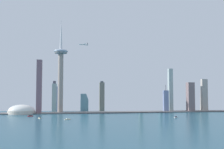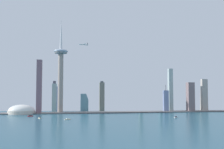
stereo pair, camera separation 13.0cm
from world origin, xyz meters
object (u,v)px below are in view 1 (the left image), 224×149
(skyscraper_8, at_px, (84,102))
(skyscraper_10, at_px, (56,99))
(skyscraper_9, at_px, (39,87))
(skyscraper_12, at_px, (54,97))
(skyscraper_7, at_px, (170,90))
(boat_3, at_px, (68,119))
(skyscraper_3, at_px, (102,97))
(skyscraper_0, at_px, (204,95))
(stadium_dome, at_px, (21,111))
(skyscraper_11, at_px, (196,90))
(airplane, at_px, (84,44))
(boat_1, at_px, (176,117))
(skyscraper_5, at_px, (196,104))
(skyscraper_2, at_px, (162,97))
(skyscraper_6, at_px, (190,97))
(boat_2, at_px, (30,116))
(skyscraper_1, at_px, (166,101))
(skyscraper_4, at_px, (141,93))
(observation_tower, at_px, (61,68))
(boat_0, at_px, (40,118))

(skyscraper_8, height_order, skyscraper_10, skyscraper_10)
(skyscraper_9, bearing_deg, skyscraper_12, 50.46)
(skyscraper_7, xyz_separation_m, boat_3, (-365.22, -248.62, -74.28))
(skyscraper_3, bearing_deg, skyscraper_8, 144.91)
(skyscraper_7, bearing_deg, skyscraper_0, -7.22)
(stadium_dome, xyz_separation_m, skyscraper_11, (634.75, 109.58, 67.57))
(airplane, bearing_deg, boat_1, 115.72)
(skyscraper_5, xyz_separation_m, airplane, (-413.10, -4.15, 207.54))
(skyscraper_11, bearing_deg, skyscraper_2, -178.89)
(boat_3, bearing_deg, stadium_dome, 95.84)
(skyscraper_8, bearing_deg, skyscraper_6, -17.87)
(skyscraper_2, relative_size, skyscraper_11, 0.66)
(skyscraper_0, relative_size, boat_2, 7.54)
(skyscraper_1, xyz_separation_m, skyscraper_2, (22.38, 92.80, 13.79))
(skyscraper_4, xyz_separation_m, skyscraper_7, (96.19, -44.54, 9.66))
(skyscraper_9, bearing_deg, skyscraper_10, 63.84)
(skyscraper_4, height_order, skyscraper_5, skyscraper_4)
(skyscraper_4, height_order, skyscraper_7, skyscraper_7)
(skyscraper_8, height_order, airplane, airplane)
(skyscraper_11, bearing_deg, skyscraper_7, -151.42)
(skyscraper_4, relative_size, airplane, 4.02)
(observation_tower, bearing_deg, skyscraper_7, 1.96)
(skyscraper_7, xyz_separation_m, boat_2, (-464.58, -136.29, -73.94))
(boat_0, height_order, airplane, airplane)
(skyscraper_6, bearing_deg, skyscraper_3, 166.07)
(stadium_dome, height_order, airplane, airplane)
(skyscraper_6, height_order, boat_3, skyscraper_6)
(skyscraper_12, bearing_deg, airplane, -7.13)
(skyscraper_3, height_order, boat_2, skyscraper_3)
(skyscraper_6, xyz_separation_m, skyscraper_12, (-460.19, 67.14, -0.58))
(skyscraper_0, xyz_separation_m, skyscraper_7, (-119.81, 15.17, 18.55))
(skyscraper_5, relative_size, skyscraper_11, 0.43)
(skyscraper_3, relative_size, boat_0, 8.38)
(skyscraper_2, relative_size, boat_2, 6.72)
(skyscraper_7, relative_size, skyscraper_12, 1.43)
(skyscraper_8, bearing_deg, skyscraper_10, 178.71)
(skyscraper_4, distance_m, skyscraper_7, 106.45)
(stadium_dome, distance_m, skyscraper_4, 417.00)
(boat_0, bearing_deg, skyscraper_8, -51.42)
(skyscraper_11, bearing_deg, skyscraper_3, -173.91)
(skyscraper_2, height_order, skyscraper_3, skyscraper_3)
(skyscraper_3, bearing_deg, boat_2, -142.91)
(skyscraper_5, relative_size, skyscraper_8, 1.07)
(skyscraper_1, bearing_deg, boat_2, -165.48)
(observation_tower, xyz_separation_m, skyscraper_2, (380.16, 83.22, -96.28))
(skyscraper_2, distance_m, skyscraper_4, 96.98)
(skyscraper_0, xyz_separation_m, skyscraper_3, (-360.80, 47.92, -5.29))
(skyscraper_3, height_order, skyscraper_10, skyscraper_3)
(skyscraper_3, height_order, boat_1, skyscraper_3)
(skyscraper_3, distance_m, airplane, 192.51)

